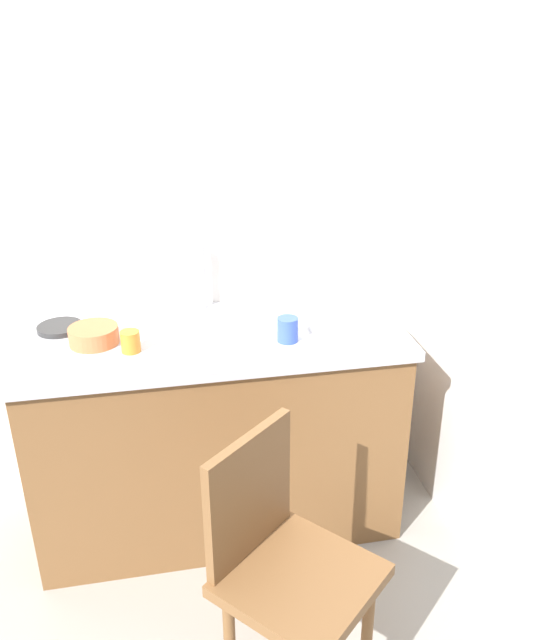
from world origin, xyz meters
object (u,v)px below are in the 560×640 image
(refrigerator, at_px, (500,370))
(cup_orange, at_px, (131,341))
(chair, at_px, (284,563))
(terracotta_bowl, at_px, (94,335))
(cup_blue, at_px, (288,329))
(dish_tray, at_px, (345,322))
(hotplate, at_px, (60,327))

(refrigerator, xyz_separation_m, cup_orange, (-1.55, -0.12, 0.34))
(chair, relative_size, terracotta_bowl, 4.95)
(chair, xyz_separation_m, cup_blue, (0.16, 0.70, 0.42))
(chair, xyz_separation_m, terracotta_bowl, (-0.54, 0.82, 0.41))
(dish_tray, bearing_deg, refrigerator, 5.41)
(refrigerator, bearing_deg, cup_orange, -175.61)
(chair, xyz_separation_m, hotplate, (-0.68, 0.96, 0.39))
(terracotta_bowl, relative_size, cup_blue, 1.94)
(dish_tray, xyz_separation_m, hotplate, (-1.08, 0.19, -0.02))
(dish_tray, height_order, hotplate, dish_tray)
(refrigerator, bearing_deg, chair, -143.54)
(chair, relative_size, dish_tray, 3.18)
(refrigerator, relative_size, cup_blue, 12.33)
(cup_blue, bearing_deg, dish_tray, 16.67)
(chair, bearing_deg, hotplate, 83.16)
(terracotta_bowl, xyz_separation_m, cup_orange, (0.13, -0.09, 0.01))
(hotplate, relative_size, cup_blue, 1.84)
(hotplate, height_order, cup_blue, cup_blue)
(terracotta_bowl, distance_m, cup_blue, 0.71)
(chair, distance_m, cup_blue, 0.83)
(hotplate, xyz_separation_m, cup_blue, (0.84, -0.26, 0.04))
(refrigerator, bearing_deg, terracotta_bowl, -179.15)
(cup_blue, distance_m, cup_orange, 0.57)
(dish_tray, bearing_deg, terracotta_bowl, 177.26)
(dish_tray, relative_size, terracotta_bowl, 1.56)
(dish_tray, relative_size, cup_blue, 3.03)
(cup_orange, bearing_deg, refrigerator, 4.39)
(refrigerator, xyz_separation_m, terracotta_bowl, (-1.68, -0.02, 0.34))
(dish_tray, distance_m, hotplate, 1.10)
(terracotta_bowl, bearing_deg, cup_blue, -9.54)
(refrigerator, height_order, dish_tray, refrigerator)
(cup_blue, xyz_separation_m, cup_orange, (-0.57, 0.02, -0.01))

